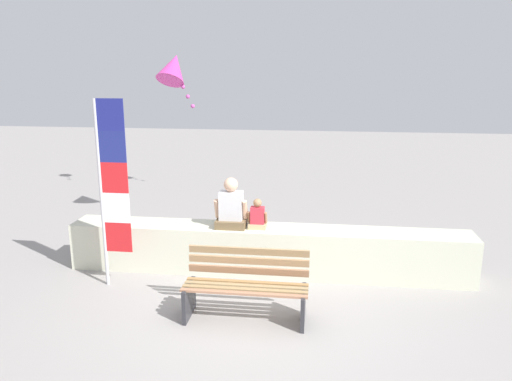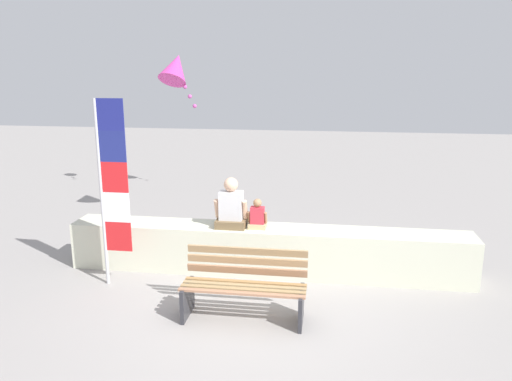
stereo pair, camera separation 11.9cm
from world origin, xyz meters
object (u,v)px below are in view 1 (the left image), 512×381
kite_magenta (173,68)px  person_adult (231,208)px  flag_banner (110,184)px  park_bench (246,287)px  person_child (257,217)px

kite_magenta → person_adult: bearing=-55.0°
flag_banner → person_adult: bearing=24.6°
park_bench → person_child: person_child is taller
park_bench → kite_magenta: size_ratio=1.42×
person_child → flag_banner: size_ratio=0.17×
person_adult → flag_banner: flag_banner is taller
person_child → kite_magenta: (-1.90, 2.12, 2.27)m
person_child → flag_banner: (-2.05, -0.75, 0.64)m
flag_banner → park_bench: bearing=-19.0°
park_bench → kite_magenta: 4.94m
person_adult → flag_banner: (-1.63, -0.75, 0.52)m
kite_magenta → park_bench: bearing=-61.6°
person_child → flag_banner: flag_banner is taller
person_child → flag_banner: 2.28m
person_adult → person_child: bearing=0.1°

